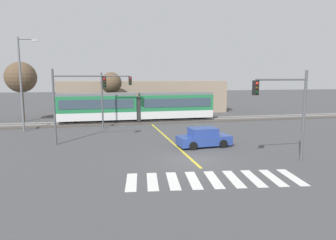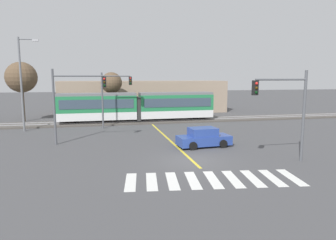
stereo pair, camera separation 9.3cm
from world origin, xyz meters
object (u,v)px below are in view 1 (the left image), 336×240
(traffic_light_far_left, at_px, (112,92))
(bare_tree_far_west, at_px, (21,77))
(sedan_crossing, at_px, (204,138))
(light_rail_tram, at_px, (137,106))
(traffic_light_mid_left, at_px, (72,95))
(bare_tree_west, at_px, (111,83))
(street_lamp_west, at_px, (22,79))
(traffic_light_near_right, at_px, (287,103))

(traffic_light_far_left, xyz_separation_m, bare_tree_far_west, (-10.64, 7.36, 1.50))
(sedan_crossing, distance_m, traffic_light_far_left, 12.82)
(light_rail_tram, xyz_separation_m, traffic_light_mid_left, (-6.56, -10.66, 1.97))
(bare_tree_far_west, height_order, bare_tree_west, bare_tree_far_west)
(street_lamp_west, relative_size, bare_tree_west, 1.53)
(traffic_light_far_left, distance_m, bare_tree_west, 8.37)
(street_lamp_west, xyz_separation_m, bare_tree_far_west, (-1.84, 7.32, 0.19))
(traffic_light_far_left, xyz_separation_m, street_lamp_west, (-8.81, 0.04, 1.31))
(sedan_crossing, bearing_deg, traffic_light_near_right, -56.16)
(traffic_light_mid_left, bearing_deg, bare_tree_far_west, 116.23)
(traffic_light_near_right, height_order, traffic_light_mid_left, traffic_light_mid_left)
(traffic_light_far_left, bearing_deg, street_lamp_west, 179.73)
(traffic_light_near_right, xyz_separation_m, traffic_light_far_left, (-10.20, 15.85, 0.09))
(traffic_light_near_right, xyz_separation_m, street_lamp_west, (-19.01, 15.89, 1.40))
(traffic_light_mid_left, bearing_deg, traffic_light_far_left, 64.16)
(traffic_light_far_left, xyz_separation_m, traffic_light_mid_left, (-3.48, -7.18, 0.09))
(traffic_light_near_right, xyz_separation_m, bare_tree_west, (-9.99, 24.18, 0.84))
(street_lamp_west, bearing_deg, traffic_light_mid_left, -53.57)
(street_lamp_west, bearing_deg, traffic_light_near_right, -39.89)
(light_rail_tram, xyz_separation_m, street_lamp_west, (-11.89, -3.44, 3.19))
(traffic_light_mid_left, relative_size, bare_tree_west, 1.00)
(bare_tree_far_west, bearing_deg, street_lamp_west, -75.93)
(light_rail_tram, relative_size, traffic_light_far_left, 3.11)
(light_rail_tram, relative_size, traffic_light_mid_left, 3.03)
(light_rail_tram, bearing_deg, sedan_crossing, -75.82)
(traffic_light_far_left, height_order, bare_tree_far_west, bare_tree_far_west)
(traffic_light_mid_left, distance_m, bare_tree_west, 15.96)
(traffic_light_near_right, distance_m, street_lamp_west, 24.82)
(light_rail_tram, relative_size, street_lamp_west, 1.98)
(sedan_crossing, relative_size, traffic_light_far_left, 0.73)
(traffic_light_far_left, bearing_deg, traffic_light_near_right, -57.22)
(light_rail_tram, distance_m, sedan_crossing, 14.48)
(bare_tree_west, bearing_deg, traffic_light_far_left, -91.48)
(street_lamp_west, distance_m, bare_tree_far_west, 7.55)
(light_rail_tram, height_order, bare_tree_far_west, bare_tree_far_west)
(traffic_light_near_right, bearing_deg, light_rail_tram, 110.22)
(traffic_light_mid_left, xyz_separation_m, bare_tree_far_west, (-7.17, 14.54, 1.41))
(traffic_light_far_left, distance_m, traffic_light_mid_left, 7.98)
(street_lamp_west, bearing_deg, bare_tree_west, 42.58)
(bare_tree_far_west, xyz_separation_m, bare_tree_west, (10.86, 0.97, -0.75))
(light_rail_tram, height_order, sedan_crossing, light_rail_tram)
(light_rail_tram, distance_m, traffic_light_near_right, 20.68)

